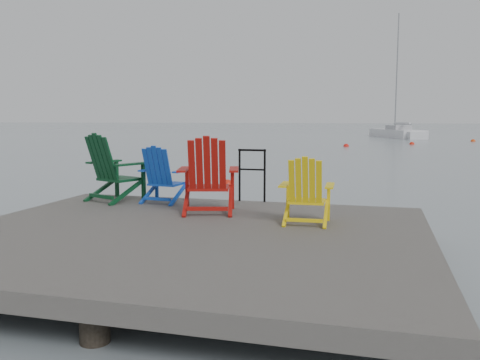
% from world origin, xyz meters
% --- Properties ---
extents(ground, '(400.00, 400.00, 0.00)m').
position_xyz_m(ground, '(0.00, 0.00, 0.00)').
color(ground, slate).
rests_on(ground, ground).
extents(dock, '(6.00, 5.00, 1.40)m').
position_xyz_m(dock, '(0.00, 0.00, 0.35)').
color(dock, '#2A2825').
rests_on(dock, ground).
extents(handrail, '(0.48, 0.04, 0.90)m').
position_xyz_m(handrail, '(0.25, 2.45, 1.04)').
color(handrail, black).
rests_on(handrail, dock).
extents(chair_green, '(1.10, 1.05, 1.14)m').
position_xyz_m(chair_green, '(-2.07, 1.87, 1.07)').
color(chair_green, '#0A381B').
rests_on(chair_green, dock).
extents(chair_blue, '(0.80, 0.75, 0.94)m').
position_xyz_m(chair_blue, '(-1.17, 1.94, 0.98)').
color(chair_blue, '#1142B4').
rests_on(chair_blue, dock).
extents(chair_red, '(1.05, 0.99, 1.13)m').
position_xyz_m(chair_red, '(-0.13, 1.23, 1.07)').
color(chair_red, '#97100B').
rests_on(chair_red, dock).
extents(chair_yellow, '(0.74, 0.69, 0.90)m').
position_xyz_m(chair_yellow, '(1.40, 0.83, 0.95)').
color(chair_yellow, yellow).
rests_on(chair_yellow, dock).
extents(sailboat_near, '(5.41, 9.42, 12.55)m').
position_xyz_m(sailboat_near, '(4.16, 47.74, 0.35)').
color(sailboat_near, silver).
rests_on(sailboat_near, ground).
extents(buoy_a, '(0.35, 0.35, 0.35)m').
position_xyz_m(buoy_a, '(-1.83, 7.95, 0.00)').
color(buoy_a, red).
rests_on(buoy_a, ground).
extents(buoy_b, '(0.39, 0.39, 0.39)m').
position_xyz_m(buoy_b, '(0.26, 29.53, 0.00)').
color(buoy_b, red).
rests_on(buoy_b, ground).
extents(buoy_c, '(0.38, 0.38, 0.38)m').
position_xyz_m(buoy_c, '(4.79, 33.61, 0.00)').
color(buoy_c, red).
rests_on(buoy_c, ground).
extents(buoy_d, '(0.39, 0.39, 0.39)m').
position_xyz_m(buoy_d, '(10.01, 40.00, 0.00)').
color(buoy_d, '#DD410D').
rests_on(buoy_d, ground).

